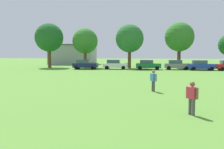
# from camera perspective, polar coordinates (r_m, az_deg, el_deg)

# --- Properties ---
(ground_plane) EXTENTS (160.00, 160.00, 0.00)m
(ground_plane) POSITION_cam_1_polar(r_m,az_deg,el_deg) (32.87, -1.73, -0.35)
(ground_plane) COLOR #568C33
(adult_bystander) EXTENTS (0.55, 0.71, 1.69)m
(adult_bystander) POSITION_cam_1_polar(r_m,az_deg,el_deg) (13.37, 17.50, -4.45)
(adult_bystander) COLOR #4C4C51
(adult_bystander) RESTS_ON ground
(bystander_near_trees) EXTENTS (0.51, 0.76, 1.72)m
(bystander_near_trees) POSITION_cam_1_polar(r_m,az_deg,el_deg) (20.43, 9.25, -0.95)
(bystander_near_trees) COLOR #4C4C51
(bystander_near_trees) RESTS_ON ground
(parked_car_navy_0) EXTENTS (4.30, 2.02, 1.68)m
(parked_car_navy_0) POSITION_cam_1_polar(r_m,az_deg,el_deg) (45.56, -6.09, 2.25)
(parked_car_navy_0) COLOR #141E4C
(parked_car_navy_0) RESTS_ON ground
(parked_car_white_1) EXTENTS (4.30, 2.02, 1.68)m
(parked_car_white_1) POSITION_cam_1_polar(r_m,az_deg,el_deg) (45.59, 0.67, 2.29)
(parked_car_white_1) COLOR white
(parked_car_white_1) RESTS_ON ground
(parked_car_green_2) EXTENTS (4.30, 2.02, 1.68)m
(parked_car_green_2) POSITION_cam_1_polar(r_m,az_deg,el_deg) (44.82, 8.05, 2.18)
(parked_car_green_2) COLOR #196B38
(parked_car_green_2) RESTS_ON ground
(parked_car_gray_3) EXTENTS (4.30, 2.02, 1.68)m
(parked_car_gray_3) POSITION_cam_1_polar(r_m,az_deg,el_deg) (45.73, 14.26, 2.13)
(parked_car_gray_3) COLOR slate
(parked_car_gray_3) RESTS_ON ground
(parked_car_blue_4) EXTENTS (4.30, 2.02, 1.68)m
(parked_car_blue_4) POSITION_cam_1_polar(r_m,az_deg,el_deg) (45.53, 19.33, 1.99)
(parked_car_blue_4) COLOR #1E38AD
(parked_car_blue_4) RESTS_ON ground
(tree_far_left) EXTENTS (5.55, 5.55, 8.65)m
(tree_far_left) POSITION_cam_1_polar(r_m,az_deg,el_deg) (51.80, -13.91, 8.00)
(tree_far_left) COLOR brown
(tree_far_left) RESTS_ON ground
(tree_left) EXTENTS (4.90, 4.90, 7.63)m
(tree_left) POSITION_cam_1_polar(r_m,az_deg,el_deg) (49.88, -6.05, 7.44)
(tree_left) COLOR brown
(tree_left) RESTS_ON ground
(tree_center_left) EXTENTS (5.30, 5.30, 8.26)m
(tree_center_left) POSITION_cam_1_polar(r_m,az_deg,el_deg) (48.52, 3.95, 8.02)
(tree_center_left) COLOR brown
(tree_center_left) RESTS_ON ground
(tree_center_right) EXTENTS (5.63, 5.63, 8.77)m
(tree_center_right) POSITION_cam_1_polar(r_m,az_deg,el_deg) (51.19, 14.85, 8.10)
(tree_center_right) COLOR brown
(tree_center_right) RESTS_ON ground
(house_left) EXTENTS (10.86, 7.91, 4.89)m
(house_left) POSITION_cam_1_polar(r_m,az_deg,el_deg) (63.77, -8.72, 4.50)
(house_left) COLOR #9999A3
(house_left) RESTS_ON ground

